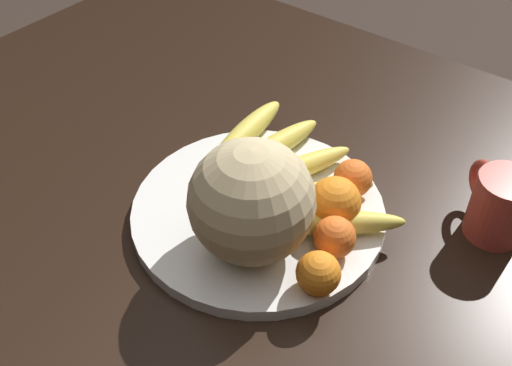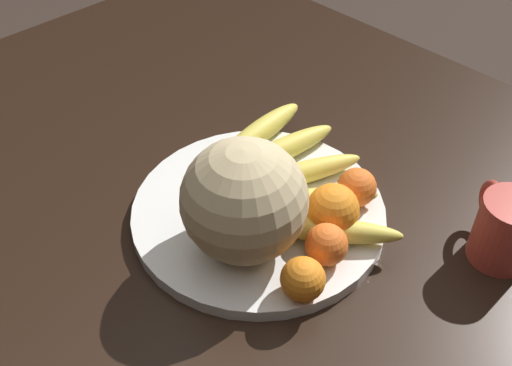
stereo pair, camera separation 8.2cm
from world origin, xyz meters
TOP-DOWN VIEW (x-y plane):
  - kitchen_table at (0.00, 0.00)m, footprint 1.54×1.16m
  - fruit_bowl at (-0.02, -0.00)m, footprint 0.36×0.36m
  - melon at (0.02, -0.06)m, footprint 0.16×0.16m
  - banana_bunch at (-0.02, 0.07)m, footprint 0.33×0.26m
  - orange_front_left at (0.08, 0.04)m, footprint 0.07×0.07m
  - orange_front_right at (0.07, 0.11)m, footprint 0.06×0.06m
  - orange_mid_center at (0.13, -0.07)m, footprint 0.06×0.06m
  - orange_back_left at (0.11, -0.01)m, footprint 0.06×0.06m
  - produce_tag at (0.06, 0.01)m, footprint 0.07×0.03m
  - ceramic_mug at (0.26, 0.18)m, footprint 0.11×0.09m

SIDE VIEW (x-z plane):
  - kitchen_table at x=0.00m, z-range 0.29..1.04m
  - fruit_bowl at x=-0.02m, z-range 0.75..0.77m
  - produce_tag at x=0.06m, z-range 0.77..0.77m
  - banana_bunch at x=-0.02m, z-range 0.77..0.81m
  - orange_back_left at x=0.11m, z-range 0.77..0.83m
  - orange_mid_center at x=0.13m, z-range 0.77..0.83m
  - orange_front_right at x=0.07m, z-range 0.77..0.83m
  - ceramic_mug at x=0.26m, z-range 0.75..0.85m
  - orange_front_left at x=0.08m, z-range 0.77..0.84m
  - melon at x=0.02m, z-range 0.77..0.93m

